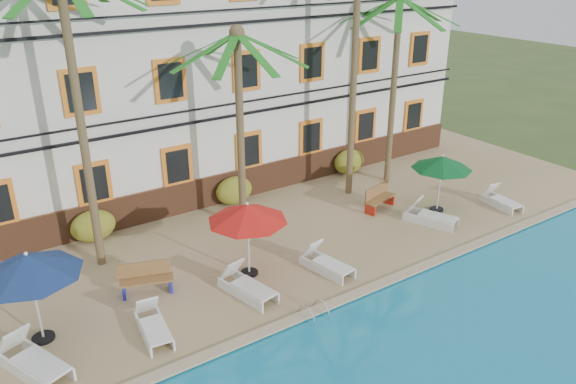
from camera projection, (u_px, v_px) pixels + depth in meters
ground at (326, 292)px, 16.65m from camera, size 100.00×100.00×0.00m
pool_deck at (242, 225)px, 20.40m from camera, size 30.00×12.00×0.25m
pool_coping at (345, 298)px, 15.85m from camera, size 30.00×0.35×0.06m
hotel_building at (175, 59)px, 22.11m from camera, size 25.40×6.44×10.22m
palm_b at (75, 84)px, 15.45m from camera, size 4.58×4.58×8.93m
palm_c at (239, 100)px, 18.36m from camera, size 4.58×4.58×6.97m
palm_d at (356, 37)px, 20.42m from camera, size 4.58×4.58×9.77m
palm_e at (395, 63)px, 22.13m from camera, size 4.58×4.58×7.71m
shrub_left at (93, 226)px, 18.87m from camera, size 1.50×0.90×1.10m
shrub_mid at (234, 190)px, 21.65m from camera, size 1.50×0.90×1.10m
shrub_right at (349, 162)px, 24.62m from camera, size 1.50×0.90×1.10m
umbrella_blue at (28, 266)px, 13.38m from camera, size 2.53×2.53×2.53m
umbrella_red at (247, 213)px, 16.30m from camera, size 2.40×2.40×2.40m
umbrella_green at (442, 163)px, 20.55m from camera, size 2.24×2.24×2.25m
lounger_a at (33, 360)px, 13.03m from camera, size 1.44×2.18×0.97m
lounger_b at (153, 325)px, 14.33m from camera, size 0.84×1.81×0.83m
lounger_c at (247, 285)px, 15.98m from camera, size 1.06×2.01×0.90m
lounger_d at (326, 263)px, 17.18m from camera, size 0.96×1.88×0.85m
lounger_e at (430, 215)px, 20.21m from camera, size 1.34×2.00×0.89m
lounger_f at (500, 200)px, 21.54m from camera, size 0.81×1.75×0.80m
bench_left at (146, 278)px, 16.03m from camera, size 1.57×0.93×0.93m
bench_right at (378, 197)px, 21.25m from camera, size 1.57×0.84×0.93m
pool_ladder at (314, 315)px, 15.18m from camera, size 0.54×0.74×0.74m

